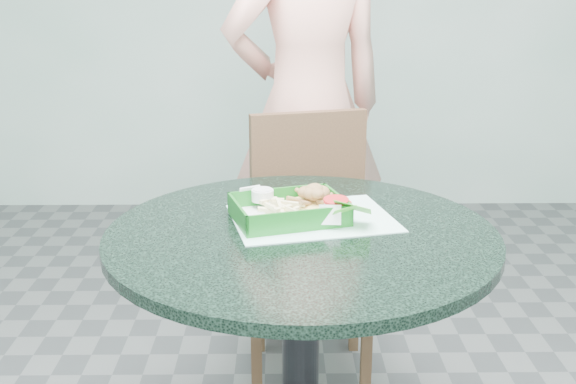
{
  "coord_description": "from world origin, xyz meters",
  "views": [
    {
      "loc": [
        -0.05,
        -1.58,
        1.37
      ],
      "look_at": [
        -0.03,
        0.1,
        0.84
      ],
      "focal_mm": 42.0,
      "sensor_mm": 36.0,
      "label": 1
    }
  ],
  "objects_px": {
    "dining_chair": "(309,229)",
    "sauce_ramekin": "(271,200)",
    "food_basket": "(289,221)",
    "diner_person": "(308,57)",
    "cafe_table": "(301,298)",
    "crab_sandwich": "(317,207)"
  },
  "relations": [
    {
      "from": "diner_person",
      "to": "sauce_ramekin",
      "type": "bearing_deg",
      "value": 59.85
    },
    {
      "from": "sauce_ramekin",
      "to": "crab_sandwich",
      "type": "bearing_deg",
      "value": -24.96
    },
    {
      "from": "dining_chair",
      "to": "crab_sandwich",
      "type": "height_order",
      "value": "dining_chair"
    },
    {
      "from": "crab_sandwich",
      "to": "dining_chair",
      "type": "bearing_deg",
      "value": 89.63
    },
    {
      "from": "dining_chair",
      "to": "crab_sandwich",
      "type": "bearing_deg",
      "value": -105.05
    },
    {
      "from": "cafe_table",
      "to": "dining_chair",
      "type": "distance_m",
      "value": 0.64
    },
    {
      "from": "crab_sandwich",
      "to": "food_basket",
      "type": "bearing_deg",
      "value": -164.0
    },
    {
      "from": "food_basket",
      "to": "sauce_ramekin",
      "type": "xyz_separation_m",
      "value": [
        -0.05,
        0.08,
        0.03
      ]
    },
    {
      "from": "sauce_ramekin",
      "to": "dining_chair",
      "type": "bearing_deg",
      "value": 75.24
    },
    {
      "from": "dining_chair",
      "to": "food_basket",
      "type": "distance_m",
      "value": 0.61
    },
    {
      "from": "cafe_table",
      "to": "dining_chair",
      "type": "xyz_separation_m",
      "value": [
        0.05,
        0.63,
        -0.05
      ]
    },
    {
      "from": "diner_person",
      "to": "food_basket",
      "type": "relative_size",
      "value": 7.87
    },
    {
      "from": "food_basket",
      "to": "sauce_ramekin",
      "type": "bearing_deg",
      "value": 121.36
    },
    {
      "from": "cafe_table",
      "to": "dining_chair",
      "type": "bearing_deg",
      "value": 85.68
    },
    {
      "from": "cafe_table",
      "to": "diner_person",
      "type": "bearing_deg",
      "value": 86.84
    },
    {
      "from": "cafe_table",
      "to": "diner_person",
      "type": "height_order",
      "value": "diner_person"
    },
    {
      "from": "dining_chair",
      "to": "crab_sandwich",
      "type": "xyz_separation_m",
      "value": [
        -0.0,
        -0.54,
        0.27
      ]
    },
    {
      "from": "dining_chair",
      "to": "food_basket",
      "type": "xyz_separation_m",
      "value": [
        -0.08,
        -0.56,
        0.23
      ]
    },
    {
      "from": "cafe_table",
      "to": "food_basket",
      "type": "relative_size",
      "value": 3.52
    },
    {
      "from": "crab_sandwich",
      "to": "sauce_ramekin",
      "type": "xyz_separation_m",
      "value": [
        -0.12,
        0.06,
        0.0
      ]
    },
    {
      "from": "dining_chair",
      "to": "sauce_ramekin",
      "type": "xyz_separation_m",
      "value": [
        -0.13,
        -0.48,
        0.27
      ]
    },
    {
      "from": "diner_person",
      "to": "food_basket",
      "type": "bearing_deg",
      "value": 63.83
    }
  ]
}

